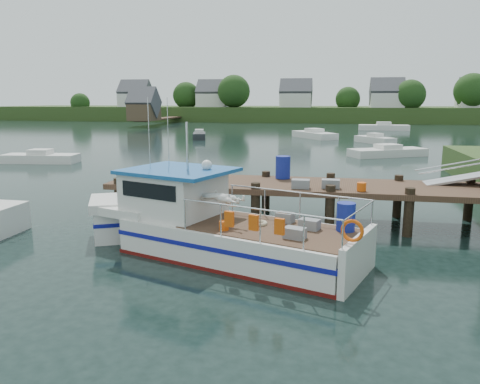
% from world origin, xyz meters
% --- Properties ---
extents(ground_plane, '(160.00, 160.00, 0.00)m').
position_xyz_m(ground_plane, '(0.00, 0.00, 0.00)').
color(ground_plane, black).
extents(far_shore, '(140.00, 42.55, 9.22)m').
position_xyz_m(far_shore, '(0.01, 82.37, 2.10)').
color(far_shore, '#2F481D').
rests_on(far_shore, ground).
extents(dock, '(16.60, 3.00, 4.78)m').
position_xyz_m(dock, '(6.51, 0.01, 2.24)').
color(dock, '#473122').
rests_on(dock, ground).
extents(lobster_boat, '(9.09, 5.13, 4.45)m').
position_xyz_m(lobster_boat, '(-1.49, -4.09, 0.81)').
color(lobster_boat, silver).
rests_on(lobster_boat, ground).
extents(moored_rowboat, '(3.42, 1.66, 0.95)m').
position_xyz_m(moored_rowboat, '(-6.22, 6.92, 0.35)').
color(moored_rowboat, '#473122').
rests_on(moored_rowboat, ground).
extents(moored_far, '(7.06, 2.50, 1.19)m').
position_xyz_m(moored_far, '(9.47, 54.39, 0.44)').
color(moored_far, silver).
rests_on(moored_far, ground).
extents(moored_a, '(5.31, 2.36, 0.94)m').
position_xyz_m(moored_a, '(-18.03, 12.73, 0.35)').
color(moored_a, silver).
rests_on(moored_a, ground).
extents(moored_b, '(4.00, 4.70, 1.03)m').
position_xyz_m(moored_b, '(6.38, 32.73, 0.38)').
color(moored_b, silver).
rests_on(moored_b, ground).
extents(moored_c, '(6.30, 4.65, 0.95)m').
position_xyz_m(moored_c, '(6.36, 21.25, 0.35)').
color(moored_c, silver).
rests_on(moored_c, ground).
extents(moored_d, '(5.49, 6.67, 1.11)m').
position_xyz_m(moored_d, '(0.08, 37.97, 0.41)').
color(moored_d, silver).
rests_on(moored_d, ground).
extents(moored_e, '(2.29, 4.15, 1.09)m').
position_xyz_m(moored_e, '(-12.60, 34.34, 0.40)').
color(moored_e, black).
rests_on(moored_e, ground).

